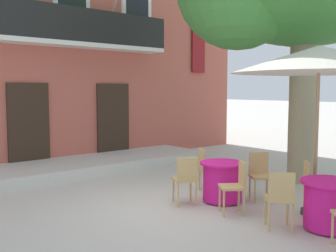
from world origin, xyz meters
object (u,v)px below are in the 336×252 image
Objects in this scene: cafe_chair_middle_1 at (313,184)px; cafe_umbrella at (319,60)px; cafe_chair_middle_2 at (280,196)px; cafe_table_near_tree at (223,181)px; cafe_table_middle at (329,205)px; cafe_chair_near_tree_1 at (206,167)px; cafe_chair_near_tree_0 at (260,173)px; cafe_chair_near_tree_2 at (186,177)px; cafe_chair_near_tree_3 at (236,183)px.

cafe_umbrella is (0.02, -0.03, 2.08)m from cafe_chair_middle_1.
cafe_chair_middle_1 and cafe_chair_middle_2 have the same top height.
cafe_table_near_tree is 1.69m from cafe_chair_middle_2.
cafe_chair_near_tree_1 is at bearing 86.25° from cafe_table_middle.
cafe_chair_near_tree_1 is 2.43m from cafe_chair_middle_2.
cafe_chair_near_tree_0 is 1.00× the size of cafe_chair_near_tree_2.
cafe_chair_near_tree_0 is at bearing 71.79° from cafe_table_middle.
cafe_umbrella reaches higher than cafe_table_middle.
cafe_table_middle is 2.34m from cafe_umbrella.
cafe_chair_near_tree_2 is at bearing 159.55° from cafe_table_near_tree.
cafe_chair_near_tree_1 reaches higher than cafe_table_middle.
cafe_umbrella reaches higher than cafe_table_near_tree.
cafe_chair_near_tree_1 and cafe_chair_middle_1 have the same top height.
cafe_table_middle is 0.95× the size of cafe_chair_middle_1.
cafe_chair_middle_1 is at bearing -68.41° from cafe_table_near_tree.
cafe_chair_near_tree_0 reaches higher than cafe_table_near_tree.
cafe_chair_near_tree_3 is 1.05× the size of cafe_table_middle.
cafe_chair_near_tree_0 and cafe_chair_near_tree_1 have the same top height.
cafe_table_middle is (0.80, -2.34, -0.14)m from cafe_chair_near_tree_2.
cafe_table_middle is (0.47, -1.42, -0.14)m from cafe_chair_near_tree_3.
cafe_chair_near_tree_1 is at bearing 109.40° from cafe_chair_near_tree_0.
cafe_chair_near_tree_0 is 1.07m from cafe_chair_near_tree_3.
cafe_chair_near_tree_0 and cafe_chair_near_tree_3 have the same top height.
cafe_chair_near_tree_0 is 1.00× the size of cafe_chair_middle_2.
cafe_chair_near_tree_3 is (0.33, -0.92, 0.00)m from cafe_chair_near_tree_2.
cafe_chair_near_tree_3 is at bearing -119.97° from cafe_table_near_tree.
cafe_chair_middle_1 is at bearing -53.67° from cafe_chair_near_tree_2.
cafe_table_near_tree is at bearing 60.03° from cafe_chair_near_tree_3.
cafe_chair_middle_1 is at bearing 48.39° from cafe_table_middle.
cafe_chair_near_tree_1 is 1.00× the size of cafe_chair_near_tree_2.
cafe_umbrella is (0.99, -0.88, 2.08)m from cafe_chair_near_tree_3.
cafe_chair_near_tree_1 is 2.78m from cafe_table_middle.
cafe_chair_middle_1 is 2.08m from cafe_umbrella.
cafe_chair_middle_2 is at bearing -108.54° from cafe_chair_near_tree_1.
cafe_table_near_tree is 0.95× the size of cafe_chair_near_tree_1.
cafe_chair_middle_1 is (1.30, -1.77, 0.00)m from cafe_chair_near_tree_2.
cafe_chair_middle_2 is (-0.59, 0.47, 0.14)m from cafe_table_middle.
cafe_chair_near_tree_1 is at bearing 64.20° from cafe_chair_near_tree_3.
cafe_chair_near_tree_1 is 2.23m from cafe_chair_middle_1.
cafe_chair_near_tree_1 is at bearing 23.96° from cafe_chair_near_tree_2.
cafe_chair_near_tree_2 is at bearing 96.44° from cafe_chair_middle_2.
cafe_chair_near_tree_2 reaches higher than cafe_table_middle.
cafe_chair_near_tree_2 is (-0.98, -0.44, 0.00)m from cafe_chair_near_tree_1.
cafe_chair_near_tree_0 reaches higher than cafe_table_middle.
cafe_chair_near_tree_0 is (0.66, -0.37, 0.14)m from cafe_table_near_tree.
cafe_chair_middle_1 is at bearing 5.06° from cafe_chair_middle_2.
cafe_chair_near_tree_3 is 0.96m from cafe_chair_middle_2.
cafe_chair_near_tree_1 reaches higher than cafe_table_near_tree.
cafe_chair_middle_2 is (-0.50, -1.61, 0.14)m from cafe_table_near_tree.
cafe_chair_near_tree_2 reaches higher than cafe_table_near_tree.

